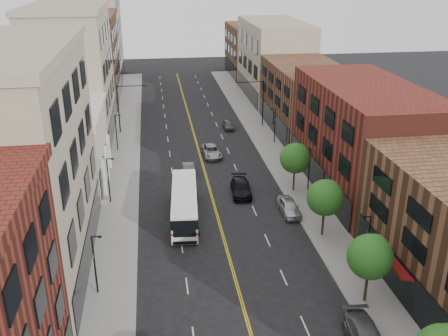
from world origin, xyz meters
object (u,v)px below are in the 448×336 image
car_lane_behind (188,168)px  car_lane_a (241,188)px  car_lane_b (212,151)px  car_parked_far (289,207)px  car_lane_c (228,125)px  city_bus (184,202)px

car_lane_behind → car_lane_a: 8.57m
car_lane_behind → car_lane_b: bearing=-122.5°
car_parked_far → car_lane_c: car_parked_far is taller
car_lane_b → car_lane_behind: bearing=-125.5°
car_parked_far → car_lane_c: (-1.90, 28.71, -0.12)m
car_lane_behind → car_lane_c: size_ratio=1.07×
city_bus → car_lane_b: (4.81, 16.71, -1.00)m
car_lane_behind → car_lane_a: size_ratio=0.77×
car_lane_c → car_lane_a: bearing=-96.6°
city_bus → car_lane_b: size_ratio=2.28×
car_parked_far → car_lane_a: size_ratio=0.85×
car_lane_b → car_lane_c: size_ratio=1.35×
car_lane_behind → car_lane_b: size_ratio=0.79×
car_lane_behind → car_lane_c: (7.52, 16.69, -0.02)m
car_lane_behind → car_lane_c: bearing=-113.6°
city_bus → car_lane_a: size_ratio=2.22×
car_lane_a → car_lane_c: size_ratio=1.39×
car_lane_a → car_lane_b: bearing=102.9°
city_bus → car_lane_a: city_bus is taller
car_parked_far → city_bus: bearing=175.2°
car_parked_far → car_lane_behind: 15.28m
car_parked_far → car_lane_a: (-4.09, 5.32, -0.00)m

